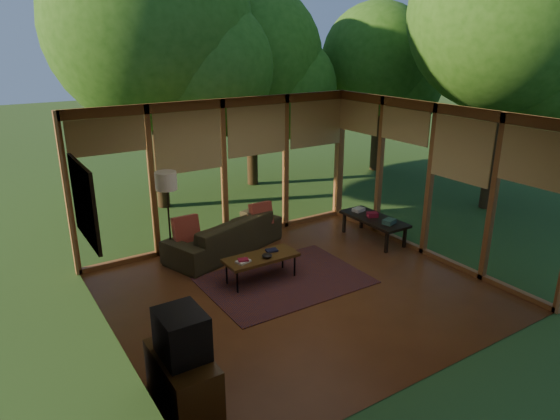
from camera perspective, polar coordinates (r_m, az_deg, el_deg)
floor at (r=7.85m, az=2.26°, el=-9.26°), size 5.50×5.50×0.00m
ceiling at (r=6.98m, az=2.55°, el=10.63°), size 5.50×5.50×0.00m
wall_left at (r=6.24m, az=-18.83°, el=-4.35°), size 0.04×5.00×2.70m
wall_front at (r=5.60m, az=17.32°, el=-6.94°), size 5.50×0.04×2.70m
window_wall_back at (r=9.37m, az=-6.42°, el=4.29°), size 5.50×0.12×2.70m
window_wall_right at (r=9.10m, az=16.76°, el=3.14°), size 0.12×5.00×2.70m
exterior_lawn at (r=18.54m, az=8.50°, el=7.28°), size 40.00×40.00×0.00m
tree_nw at (r=11.43m, az=-14.78°, el=19.68°), size 4.36×4.36×6.14m
tree_ne at (r=13.04m, az=-3.59°, el=16.86°), size 3.71×3.71×5.08m
tree_se at (r=11.87m, az=24.75°, el=19.82°), size 4.09×4.09×6.26m
tree_far at (r=14.67m, az=11.03°, el=16.51°), size 3.09×3.09×4.70m
rug at (r=8.16m, az=0.53°, el=-8.02°), size 2.53×1.80×0.01m
sofa at (r=9.14m, az=-6.37°, el=-2.82°), size 2.43×1.55×0.66m
pillow_left at (r=8.72m, az=-10.69°, el=-2.21°), size 0.45×0.24×0.47m
pillow_right at (r=9.34m, az=-2.18°, el=-0.50°), size 0.43×0.23×0.45m
ct_book_lower at (r=7.79m, az=-4.23°, el=-5.88°), size 0.24×0.21×0.03m
ct_book_upper at (r=7.78m, az=-4.23°, el=-5.70°), size 0.19×0.16×0.03m
ct_book_side at (r=8.17m, az=-0.96°, el=-4.62°), size 0.21×0.17×0.03m
ct_bowl at (r=7.93m, az=-1.51°, el=-5.23°), size 0.16×0.16×0.07m
media_cabinet at (r=5.67m, az=-11.01°, el=-18.48°), size 0.50×1.00×0.60m
television at (r=5.36m, az=-11.18°, el=-13.75°), size 0.45×0.55×0.50m
console_book_a at (r=9.46m, az=12.36°, el=-1.30°), size 0.28×0.23×0.09m
console_book_b at (r=9.76m, az=10.52°, el=-0.52°), size 0.24×0.21×0.09m
console_book_c at (r=10.04m, az=8.97°, el=0.05°), size 0.26×0.21×0.06m
floor_lamp at (r=8.45m, az=-12.86°, el=2.67°), size 0.36×0.36×1.65m
coffee_table at (r=8.01m, az=-2.18°, el=-5.52°), size 1.20×0.50×0.43m
side_console at (r=9.76m, az=10.69°, el=-1.10°), size 0.60×1.40×0.46m
wall_painting at (r=7.48m, az=-21.45°, el=0.82°), size 0.06×1.35×1.15m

